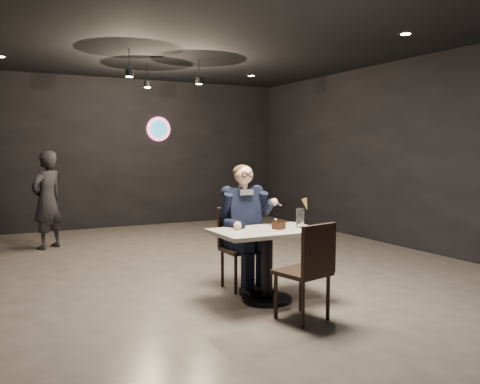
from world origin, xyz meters
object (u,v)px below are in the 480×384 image
chair_near (302,270)px  passerby (47,200)px  seated_man (242,225)px  sundae_glass (300,218)px  main_table (267,265)px  chair_far (242,248)px

chair_near → passerby: bearing=96.9°
seated_man → sundae_glass: 0.71m
main_table → passerby: size_ratio=0.71×
main_table → seated_man: (0.00, 0.55, 0.34)m
chair_near → sundae_glass: 0.83m
seated_man → passerby: (-1.67, 3.48, 0.06)m
main_table → chair_near: (0.00, -0.64, 0.09)m
chair_far → chair_near: 1.19m
chair_near → passerby: passerby is taller
passerby → chair_near: bearing=71.9°
main_table → passerby: (-1.67, 4.03, 0.40)m
chair_near → sundae_glass: size_ratio=4.61×
chair_near → passerby: size_ratio=0.59×
sundae_glass → chair_near: bearing=-122.3°
chair_far → seated_man: 0.26m
main_table → chair_far: bearing=90.0°
seated_man → passerby: size_ratio=0.93×
sundae_glass → chair_far: bearing=124.2°
chair_far → chair_near: bearing=-90.0°
seated_man → passerby: bearing=115.7°
chair_far → passerby: size_ratio=0.59×
sundae_glass → passerby: size_ratio=0.13×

